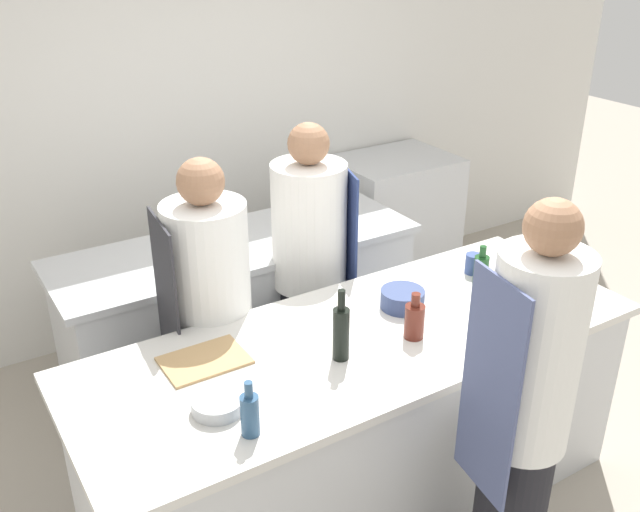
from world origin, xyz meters
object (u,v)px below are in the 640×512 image
Objects in this scene: bottle_olive_oil at (250,414)px; bowl_prep_small at (402,299)px; chef_at_pass_far at (211,325)px; bottle_cooking_oil at (341,332)px; chef_at_prep_near at (522,422)px; cup at (473,264)px; bottle_vinegar at (414,320)px; oven_range at (393,222)px; bottle_wine at (481,269)px; chef_at_stove at (310,273)px; bowl_mixing_large at (218,404)px.

bowl_prep_small is at bearing 23.21° from bottle_olive_oil.
chef_at_pass_far reaches higher than bottle_cooking_oil.
chef_at_prep_near is 16.95× the size of cup.
bottle_vinegar is at bearing -153.26° from cup.
bowl_prep_small is (0.48, 0.20, -0.08)m from bottle_cooking_oil.
cup is (0.64, 0.32, -0.03)m from bottle_vinegar.
chef_at_prep_near is 1.17m from cup.
oven_range is 3.08m from bottle_olive_oil.
bowl_prep_small is at bearing -116.60° from chef_at_pass_far.
bottle_wine is (0.59, 0.22, -0.00)m from bottle_vinegar.
bottle_cooking_oil is (-0.39, -0.90, 0.23)m from chef_at_stove.
bottle_olive_oil is 0.58m from bottle_cooking_oil.
bowl_prep_small is at bearing -126.46° from oven_range.
bowl_prep_small is (-1.21, -1.63, 0.47)m from oven_range.
bottle_olive_oil is at bearing 72.95° from chef_at_prep_near.
bottle_wine is (1.49, 0.42, -0.01)m from bottle_olive_oil.
bottle_wine is (-0.74, -1.65, 0.51)m from oven_range.
bottle_cooking_oil is (-0.95, -0.18, 0.04)m from bottle_wine.
bottle_cooking_oil reaches higher than bottle_wine.
bottle_olive_oil is (-2.22, -2.07, 0.51)m from oven_range.
chef_at_stove is 1.01m from bottle_cooking_oil.
chef_at_pass_far is at bearing 34.75° from chef_at_prep_near.
cup is at bearing 18.83° from bottle_olive_oil.
bowl_mixing_large is (-0.97, -0.94, 0.13)m from chef_at_stove.
bottle_olive_oil reaches higher than cup.
chef_at_pass_far is 0.92m from bowl_prep_small.
bowl_prep_small is (1.01, 0.43, -0.04)m from bottle_olive_oil.
bottle_vinegar reaches higher than oven_range.
chef_at_stove reaches higher than bowl_mixing_large.
chef_at_pass_far is 15.72× the size of cup.
chef_at_pass_far is 1.35m from bottle_wine.
chef_at_prep_near is 9.03× the size of bowl_mixing_large.
oven_range is 1.63m from chef_at_stove.
bowl_prep_small is at bearing 23.00° from bottle_cooking_oil.
chef_at_prep_near reaches higher than bottle_cooking_oil.
bottle_wine reaches higher than cup.
chef_at_prep_near is at bearing 15.67° from chef_at_stove.
oven_range is 9.51× the size of cup.
chef_at_stove is 7.51× the size of bottle_olive_oil.
cup is (1.58, 0.34, 0.03)m from bowl_mixing_large.
bottle_wine is 0.65× the size of bottle_cooking_oil.
chef_at_pass_far is 0.80m from bowl_mixing_large.
bottle_cooking_oil reaches higher than oven_range.
chef_at_pass_far is at bearing 157.86° from bottle_wine.
bottle_cooking_oil reaches higher than bowl_prep_small.
bottle_olive_oil is 1.12× the size of bowl_mixing_large.
bowl_mixing_large is (-0.94, -0.02, -0.06)m from bottle_vinegar.
chef_at_pass_far is 5.16× the size of bottle_cooking_oil.
chef_at_prep_near is 0.78m from bottle_cooking_oil.
bottle_cooking_oil is 0.59m from bowl_mixing_large.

